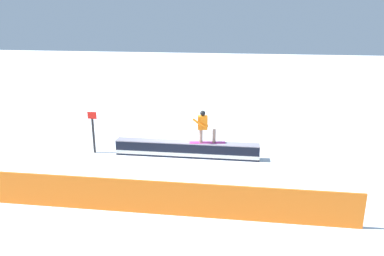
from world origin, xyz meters
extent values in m
plane|color=white|center=(0.00, 0.00, 0.00)|extent=(120.00, 120.00, 0.00)
cube|color=black|center=(0.00, 0.00, 0.31)|extent=(6.11, 0.85, 0.63)
cube|color=white|center=(0.00, 0.00, 0.16)|extent=(6.12, 0.86, 0.15)
cube|color=#9792A1|center=(0.00, 0.00, 0.65)|extent=(6.11, 0.91, 0.04)
cube|color=#BC2F8F|center=(-0.89, -0.06, 0.68)|extent=(1.51, 0.59, 0.01)
cylinder|color=gray|center=(-0.62, 0.00, 0.97)|extent=(0.17, 0.17, 0.57)
cylinder|color=gray|center=(-1.15, -0.12, 0.97)|extent=(0.17, 0.17, 0.57)
cube|color=orange|center=(-0.68, -0.01, 1.54)|extent=(0.44, 0.32, 0.58)
sphere|color=black|center=(-0.68, -0.01, 1.94)|extent=(0.22, 0.22, 0.22)
cylinder|color=orange|center=(-0.54, 0.19, 1.57)|extent=(0.50, 0.20, 0.41)
cylinder|color=orange|center=(-0.74, -0.20, 1.57)|extent=(0.31, 0.15, 0.54)
cube|color=orange|center=(0.00, 4.84, 0.53)|extent=(11.91, 0.87, 1.06)
cylinder|color=#262628|center=(4.08, 0.32, 0.77)|extent=(0.10, 0.10, 1.54)
cube|color=red|center=(4.08, 0.32, 1.69)|extent=(0.40, 0.04, 0.30)
camera|label=1|loc=(-3.13, 13.73, 5.34)|focal=32.93mm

